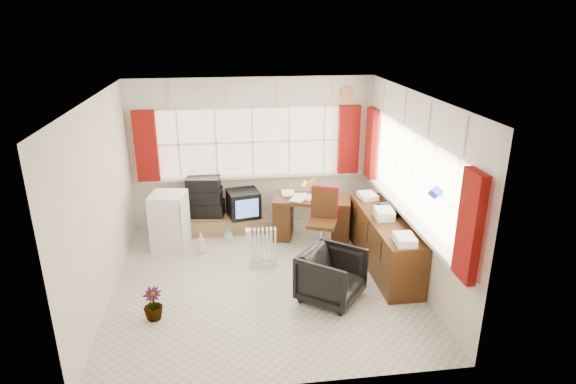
{
  "coord_description": "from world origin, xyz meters",
  "views": [
    {
      "loc": [
        -0.45,
        -5.74,
        3.41
      ],
      "look_at": [
        0.39,
        0.55,
        1.07
      ],
      "focal_mm": 30.0,
      "sensor_mm": 36.0,
      "label": 1
    }
  ],
  "objects_px": {
    "desk_lamp": "(317,182)",
    "office_chair": "(332,276)",
    "crt_tv": "(244,204)",
    "mini_fridge": "(170,221)",
    "tv_bench": "(223,224)",
    "radiator": "(263,251)",
    "credenza": "(384,241)",
    "desk": "(312,216)",
    "task_chair": "(323,218)"
  },
  "relations": [
    {
      "from": "desk_lamp",
      "to": "crt_tv",
      "type": "relative_size",
      "value": 0.66
    },
    {
      "from": "task_chair",
      "to": "office_chair",
      "type": "relative_size",
      "value": 1.37
    },
    {
      "from": "desk_lamp",
      "to": "radiator",
      "type": "bearing_deg",
      "value": -137.46
    },
    {
      "from": "office_chair",
      "to": "desk",
      "type": "bearing_deg",
      "value": 35.39
    },
    {
      "from": "task_chair",
      "to": "office_chair",
      "type": "xyz_separation_m",
      "value": [
        -0.17,
        -1.36,
        -0.2
      ]
    },
    {
      "from": "office_chair",
      "to": "radiator",
      "type": "relative_size",
      "value": 1.25
    },
    {
      "from": "task_chair",
      "to": "credenza",
      "type": "xyz_separation_m",
      "value": [
        0.76,
        -0.61,
        -0.14
      ]
    },
    {
      "from": "office_chair",
      "to": "tv_bench",
      "type": "distance_m",
      "value": 2.65
    },
    {
      "from": "mini_fridge",
      "to": "radiator",
      "type": "bearing_deg",
      "value": -30.48
    },
    {
      "from": "desk",
      "to": "desk_lamp",
      "type": "relative_size",
      "value": 3.46
    },
    {
      "from": "office_chair",
      "to": "credenza",
      "type": "relative_size",
      "value": 0.36
    },
    {
      "from": "tv_bench",
      "to": "mini_fridge",
      "type": "bearing_deg",
      "value": -148.43
    },
    {
      "from": "tv_bench",
      "to": "radiator",
      "type": "bearing_deg",
      "value": -66.47
    },
    {
      "from": "desk",
      "to": "tv_bench",
      "type": "xyz_separation_m",
      "value": [
        -1.43,
        0.45,
        -0.26
      ]
    },
    {
      "from": "task_chair",
      "to": "desk_lamp",
      "type": "bearing_deg",
      "value": 92.94
    },
    {
      "from": "task_chair",
      "to": "radiator",
      "type": "distance_m",
      "value": 1.07
    },
    {
      "from": "office_chair",
      "to": "radiator",
      "type": "height_order",
      "value": "office_chair"
    },
    {
      "from": "desk",
      "to": "task_chair",
      "type": "distance_m",
      "value": 0.49
    },
    {
      "from": "desk",
      "to": "mini_fridge",
      "type": "distance_m",
      "value": 2.23
    },
    {
      "from": "crt_tv",
      "to": "mini_fridge",
      "type": "relative_size",
      "value": 0.66
    },
    {
      "from": "desk",
      "to": "office_chair",
      "type": "distance_m",
      "value": 1.82
    },
    {
      "from": "desk_lamp",
      "to": "office_chair",
      "type": "height_order",
      "value": "desk_lamp"
    },
    {
      "from": "tv_bench",
      "to": "desk_lamp",
      "type": "bearing_deg",
      "value": -16.77
    },
    {
      "from": "mini_fridge",
      "to": "tv_bench",
      "type": "bearing_deg",
      "value": 31.57
    },
    {
      "from": "tv_bench",
      "to": "crt_tv",
      "type": "height_order",
      "value": "crt_tv"
    },
    {
      "from": "credenza",
      "to": "mini_fridge",
      "type": "bearing_deg",
      "value": 161.6
    },
    {
      "from": "credenza",
      "to": "crt_tv",
      "type": "height_order",
      "value": "credenza"
    },
    {
      "from": "radiator",
      "to": "credenza",
      "type": "height_order",
      "value": "credenza"
    },
    {
      "from": "tv_bench",
      "to": "desk",
      "type": "bearing_deg",
      "value": -17.61
    },
    {
      "from": "crt_tv",
      "to": "tv_bench",
      "type": "bearing_deg",
      "value": 177.06
    },
    {
      "from": "mini_fridge",
      "to": "office_chair",
      "type": "bearing_deg",
      "value": -39.54
    },
    {
      "from": "task_chair",
      "to": "tv_bench",
      "type": "relative_size",
      "value": 0.71
    },
    {
      "from": "desk",
      "to": "task_chair",
      "type": "height_order",
      "value": "task_chair"
    },
    {
      "from": "credenza",
      "to": "mini_fridge",
      "type": "distance_m",
      "value": 3.25
    },
    {
      "from": "office_chair",
      "to": "tv_bench",
      "type": "bearing_deg",
      "value": 68.56
    },
    {
      "from": "crt_tv",
      "to": "mini_fridge",
      "type": "bearing_deg",
      "value": -157.66
    },
    {
      "from": "crt_tv",
      "to": "credenza",
      "type": "bearing_deg",
      "value": -37.96
    },
    {
      "from": "desk_lamp",
      "to": "crt_tv",
      "type": "bearing_deg",
      "value": 159.24
    },
    {
      "from": "desk_lamp",
      "to": "office_chair",
      "type": "relative_size",
      "value": 0.52
    },
    {
      "from": "desk",
      "to": "radiator",
      "type": "xyz_separation_m",
      "value": [
        -0.86,
        -0.85,
        -0.15
      ]
    },
    {
      "from": "desk_lamp",
      "to": "tv_bench",
      "type": "xyz_separation_m",
      "value": [
        -1.49,
        0.45,
        -0.83
      ]
    },
    {
      "from": "desk",
      "to": "mini_fridge",
      "type": "height_order",
      "value": "mini_fridge"
    },
    {
      "from": "tv_bench",
      "to": "mini_fridge",
      "type": "xyz_separation_m",
      "value": [
        -0.8,
        -0.49,
        0.31
      ]
    },
    {
      "from": "desk_lamp",
      "to": "radiator",
      "type": "distance_m",
      "value": 1.45
    },
    {
      "from": "desk_lamp",
      "to": "credenza",
      "type": "relative_size",
      "value": 0.19
    },
    {
      "from": "mini_fridge",
      "to": "desk",
      "type": "bearing_deg",
      "value": 1.05
    },
    {
      "from": "crt_tv",
      "to": "mini_fridge",
      "type": "xyz_separation_m",
      "value": [
        -1.16,
        -0.48,
        -0.04
      ]
    },
    {
      "from": "desk_lamp",
      "to": "credenza",
      "type": "xyz_separation_m",
      "value": [
        0.79,
        -1.07,
        -0.57
      ]
    },
    {
      "from": "desk_lamp",
      "to": "radiator",
      "type": "relative_size",
      "value": 0.65
    },
    {
      "from": "desk",
      "to": "crt_tv",
      "type": "distance_m",
      "value": 1.16
    }
  ]
}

